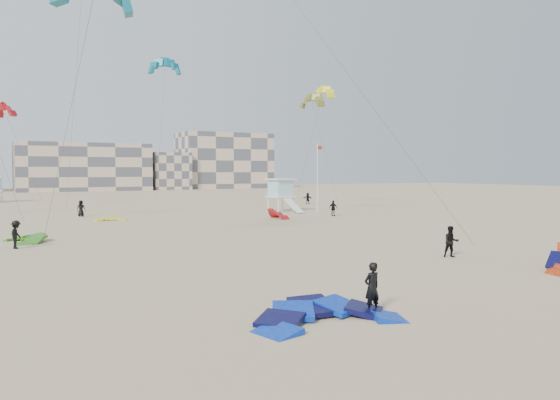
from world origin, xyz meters
name	(u,v)px	position (x,y,z in m)	size (l,w,h in m)	color
ground	(327,298)	(0.00, 0.00, 0.00)	(320.00, 320.00, 0.00)	tan
kite_ground_blue	(327,322)	(-1.86, -2.84, 0.00)	(4.69, 4.85, 1.00)	#0C37D1
kite_ground_green	(24,242)	(-9.45, 23.98, 0.00)	(3.79, 3.92, 1.05)	#358616
kite_ground_red_far	(278,219)	(14.97, 32.31, 0.00)	(2.99, 2.65, 1.71)	#B51201
kite_ground_yellow	(110,221)	(-0.88, 38.14, 0.00)	(2.73, 2.86, 0.48)	yellow
kitesurfer_main	(372,288)	(0.10, -2.67, 0.89)	(0.65, 0.43, 1.78)	black
kitesurfer_b	(451,242)	(11.70, 5.03, 0.90)	(0.87, 0.68, 1.79)	black
kitesurfer_c	(16,235)	(-10.04, 20.66, 0.90)	(1.16, 0.67, 1.80)	black
kitesurfer_d	(333,208)	(21.94, 32.40, 0.86)	(1.01, 0.42, 1.73)	black
kitesurfer_e	(81,208)	(-2.69, 44.76, 0.89)	(0.87, 0.56, 1.78)	black
kitesurfer_f	(308,198)	(31.21, 53.25, 0.84)	(1.55, 0.49, 1.68)	black
kite_fly_olive	(312,102)	(21.42, 36.13, 12.87)	(3.95, 8.35, 13.00)	olive
kite_fly_yellow	(323,94)	(29.32, 46.17, 15.50)	(4.54, 8.13, 15.88)	yellow
kite_fly_teal_b	(165,68)	(12.20, 63.22, 20.41)	(6.57, 11.33, 21.09)	#056A82
kite_fly_red	(4,111)	(-9.50, 59.93, 12.51)	(6.52, 4.81, 13.07)	#B51201
lifeguard_tower_near	(281,195)	(19.84, 40.75, 2.00)	(3.22, 5.72, 4.04)	white
flagpole	(317,176)	(22.92, 37.27, 4.32)	(0.67, 0.10, 8.24)	white
condo_mid	(83,167)	(10.00, 130.00, 6.00)	(32.00, 16.00, 12.00)	beige
condo_east	(224,161)	(50.00, 132.00, 8.00)	(26.00, 14.00, 16.00)	beige
condo_fill_right	(169,171)	(32.00, 128.00, 5.00)	(10.00, 10.00, 10.00)	beige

